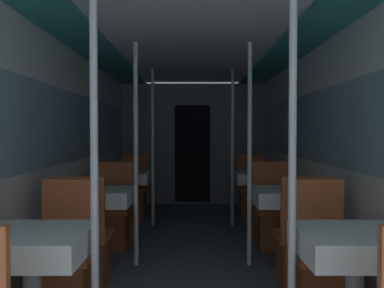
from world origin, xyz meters
The scene contains 26 objects.
wall_left centered at (-1.31, 2.81, 1.13)m, with size 0.05×8.43×2.18m.
wall_right centered at (1.31, 2.81, 1.13)m, with size 0.05×8.43×2.18m.
ceiling_panel centered at (0.00, 2.81, 2.22)m, with size 2.62×8.43×0.07m.
bulkhead_far centered at (0.00, 6.22, 1.09)m, with size 2.56×0.09×2.18m.
dining_table_left_0 centered at (-0.91, 0.85, 0.63)m, with size 0.63×0.63×0.75m.
chair_left_far_0 centered at (-0.91, 1.48, 0.29)m, with size 0.43×0.43×0.95m.
support_pole_left_0 centered at (-0.56, 0.85, 1.09)m, with size 0.04×0.04×2.18m.
dining_table_left_1 centered at (-0.91, 2.63, 0.63)m, with size 0.63×0.63×0.75m.
chair_left_near_1 centered at (-0.91, 2.01, 0.29)m, with size 0.43×0.43×0.95m.
chair_left_far_1 centered at (-0.91, 3.26, 0.29)m, with size 0.43×0.43×0.95m.
support_pole_left_1 centered at (-0.56, 2.63, 1.09)m, with size 0.04×0.04×2.18m.
dining_table_left_2 centered at (-0.91, 4.41, 0.63)m, with size 0.63×0.63×0.75m.
chair_left_near_2 centered at (-0.91, 3.79, 0.29)m, with size 0.43×0.43×0.95m.
chair_left_far_2 centered at (-0.91, 5.04, 0.29)m, with size 0.43×0.43×0.95m.
support_pole_left_2 centered at (-0.56, 4.41, 1.09)m, with size 0.04×0.04×2.18m.
dining_table_right_0 centered at (0.91, 0.85, 0.63)m, with size 0.63×0.63×0.75m.
chair_right_far_0 centered at (0.91, 1.48, 0.29)m, with size 0.43×0.43×0.95m.
support_pole_right_0 centered at (0.56, 0.85, 1.09)m, with size 0.04×0.04×2.18m.
dining_table_right_1 centered at (0.91, 2.63, 0.63)m, with size 0.63×0.63×0.75m.
chair_right_near_1 centered at (0.91, 2.01, 0.29)m, with size 0.43×0.43×0.95m.
chair_right_far_1 centered at (0.91, 3.26, 0.29)m, with size 0.43×0.43×0.95m.
support_pole_right_1 centered at (0.56, 2.63, 1.09)m, with size 0.04×0.04×2.18m.
dining_table_right_2 centered at (0.91, 4.41, 0.63)m, with size 0.63×0.63×0.75m.
chair_right_near_2 centered at (0.91, 3.79, 0.29)m, with size 0.43×0.43×0.95m.
chair_right_far_2 centered at (0.91, 5.04, 0.29)m, with size 0.43×0.43×0.95m.
support_pole_right_2 centered at (0.56, 4.41, 1.09)m, with size 0.04×0.04×2.18m.
Camera 1 is at (-0.01, -1.54, 1.30)m, focal length 40.00 mm.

